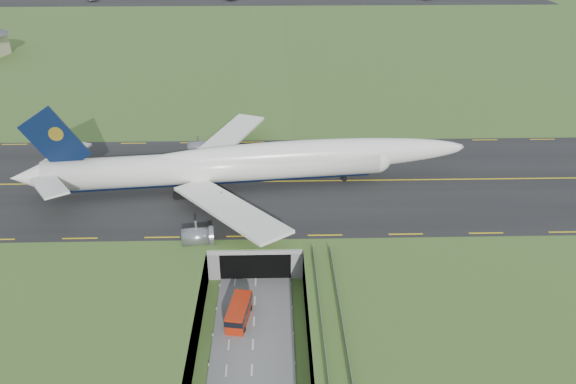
{
  "coord_description": "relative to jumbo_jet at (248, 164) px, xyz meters",
  "views": [
    {
      "loc": [
        3.58,
        -69.93,
        57.71
      ],
      "look_at": [
        5.8,
        20.0,
        10.48
      ],
      "focal_mm": 35.0,
      "sensor_mm": 36.0,
      "label": 1
    }
  ],
  "objects": [
    {
      "name": "taxiway",
      "position": [
        1.85,
        2.31,
        -5.11
      ],
      "size": [
        800.0,
        44.0,
        0.18
      ],
      "primitive_type": "cube",
      "color": "black",
      "rests_on": "airfield_deck"
    },
    {
      "name": "guideway",
      "position": [
        12.85,
        -49.8,
        -5.88
      ],
      "size": [
        3.0,
        53.0,
        7.05
      ],
      "color": "#A8A8A3",
      "rests_on": "ground"
    },
    {
      "name": "shuttle_tram",
      "position": [
        -0.4,
        -33.23,
        -9.53
      ],
      "size": [
        3.99,
        7.81,
        3.04
      ],
      "rotation": [
        0.0,
        0.0,
        -0.17
      ],
      "color": "#B0230B",
      "rests_on": "ground"
    },
    {
      "name": "trench_road",
      "position": [
        1.85,
        -38.19,
        -11.1
      ],
      "size": [
        12.0,
        75.0,
        0.2
      ],
      "primitive_type": "cube",
      "color": "slate",
      "rests_on": "ground"
    },
    {
      "name": "ground",
      "position": [
        1.85,
        -30.69,
        -11.2
      ],
      "size": [
        900.0,
        900.0,
        0.0
      ],
      "primitive_type": "plane",
      "color": "#3F6026",
      "rests_on": "ground"
    },
    {
      "name": "tunnel_portal",
      "position": [
        1.85,
        -13.98,
        -7.87
      ],
      "size": [
        17.0,
        22.3,
        6.0
      ],
      "color": "gray",
      "rests_on": "ground"
    },
    {
      "name": "jumbo_jet",
      "position": [
        0.0,
        0.0,
        0.0
      ],
      "size": [
        89.59,
        58.22,
        19.37
      ],
      "rotation": [
        0.0,
        0.0,
        0.11
      ],
      "color": "white",
      "rests_on": "ground"
    },
    {
      "name": "airfield_deck",
      "position": [
        1.85,
        -30.69,
        -8.2
      ],
      "size": [
        800.0,
        800.0,
        6.0
      ],
      "primitive_type": "cube",
      "color": "gray",
      "rests_on": "ground"
    }
  ]
}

